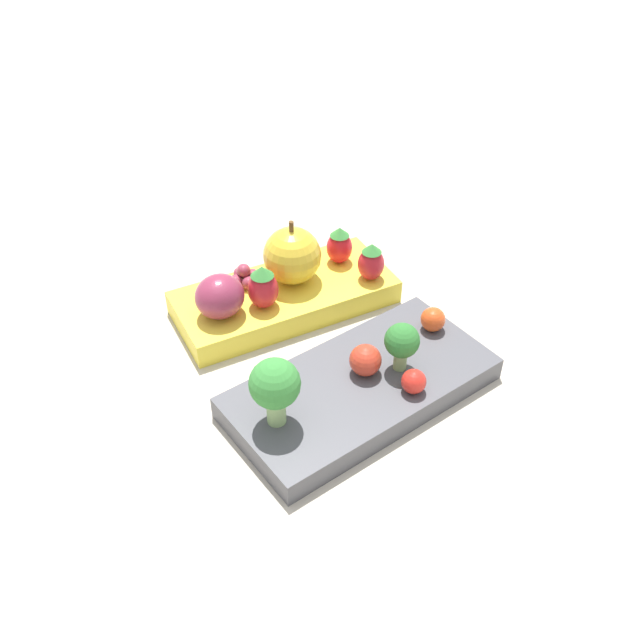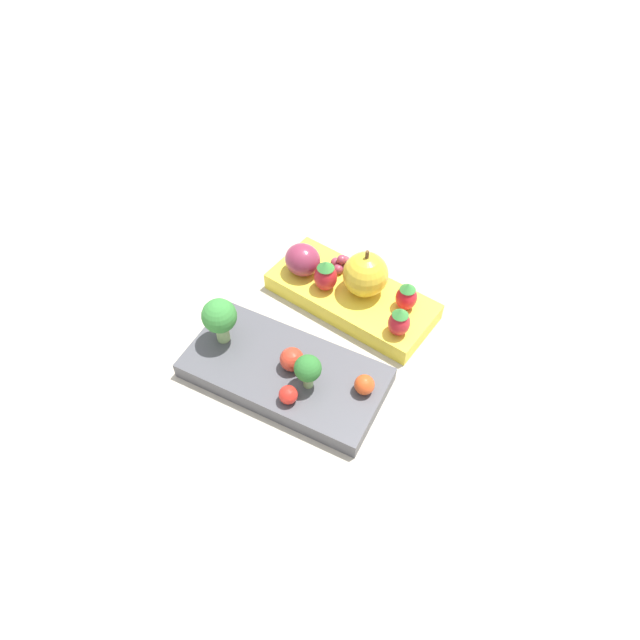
{
  "view_description": "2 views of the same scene",
  "coord_description": "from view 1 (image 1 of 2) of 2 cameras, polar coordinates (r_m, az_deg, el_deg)",
  "views": [
    {
      "loc": [
        0.27,
        0.42,
        0.44
      ],
      "look_at": [
        0.0,
        0.0,
        0.03
      ],
      "focal_mm": 40.0,
      "sensor_mm": 36.0,
      "label": 1
    },
    {
      "loc": [
        -0.22,
        0.38,
        0.55
      ],
      "look_at": [
        0.0,
        0.0,
        0.03
      ],
      "focal_mm": 32.0,
      "sensor_mm": 36.0,
      "label": 2
    }
  ],
  "objects": [
    {
      "name": "strawberry_2",
      "position": [
        0.7,
        4.11,
        4.65
      ],
      "size": [
        0.03,
        0.03,
        0.04
      ],
      "color": "red",
      "rests_on": "bento_box_fruit"
    },
    {
      "name": "ground_plane",
      "position": [
        0.67,
        0.04,
        -1.95
      ],
      "size": [
        4.0,
        4.0,
        0.0
      ],
      "primitive_type": "plane",
      "color": "#BCB29E"
    },
    {
      "name": "strawberry_1",
      "position": [
        0.72,
        1.56,
        5.98
      ],
      "size": [
        0.03,
        0.03,
        0.04
      ],
      "color": "red",
      "rests_on": "bento_box_fruit"
    },
    {
      "name": "broccoli_floret_1",
      "position": [
        0.54,
        -3.63,
        -5.28
      ],
      "size": [
        0.04,
        0.04,
        0.06
      ],
      "color": "#93B770",
      "rests_on": "bento_box_savoury"
    },
    {
      "name": "cherry_tomato_0",
      "position": [
        0.65,
        9.03,
        0.05
      ],
      "size": [
        0.02,
        0.02,
        0.02
      ],
      "color": "#DB4C1E",
      "rests_on": "bento_box_savoury"
    },
    {
      "name": "plum",
      "position": [
        0.66,
        -8.03,
        1.88
      ],
      "size": [
        0.05,
        0.04,
        0.04
      ],
      "color": "#892D47",
      "rests_on": "bento_box_fruit"
    },
    {
      "name": "cherry_tomato_1",
      "position": [
        0.6,
        3.58,
        -3.26
      ],
      "size": [
        0.03,
        0.03,
        0.03
      ],
      "color": "red",
      "rests_on": "bento_box_savoury"
    },
    {
      "name": "apple",
      "position": [
        0.69,
        -2.24,
        5.17
      ],
      "size": [
        0.06,
        0.06,
        0.07
      ],
      "color": "gold",
      "rests_on": "bento_box_fruit"
    },
    {
      "name": "cherry_tomato_2",
      "position": [
        0.59,
        7.51,
        -4.89
      ],
      "size": [
        0.02,
        0.02,
        0.02
      ],
      "color": "red",
      "rests_on": "bento_box_savoury"
    },
    {
      "name": "bento_box_fruit",
      "position": [
        0.71,
        -2.84,
        1.83
      ],
      "size": [
        0.22,
        0.11,
        0.02
      ],
      "color": "yellow",
      "rests_on": "ground_plane"
    },
    {
      "name": "bento_box_savoury",
      "position": [
        0.61,
        3.29,
        -5.44
      ],
      "size": [
        0.24,
        0.13,
        0.02
      ],
      "color": "#4C4C51",
      "rests_on": "ground_plane"
    },
    {
      "name": "strawberry_0",
      "position": [
        0.66,
        -4.59,
        2.64
      ],
      "size": [
        0.03,
        0.03,
        0.04
      ],
      "color": "red",
      "rests_on": "bento_box_fruit"
    },
    {
      "name": "grape_cluster",
      "position": [
        0.7,
        -6.09,
        3.46
      ],
      "size": [
        0.03,
        0.03,
        0.02
      ],
      "color": "#93384C",
      "rests_on": "bento_box_fruit"
    },
    {
      "name": "broccoli_floret_0",
      "position": [
        0.6,
        6.57,
        -1.77
      ],
      "size": [
        0.03,
        0.03,
        0.05
      ],
      "color": "#93B770",
      "rests_on": "bento_box_savoury"
    }
  ]
}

